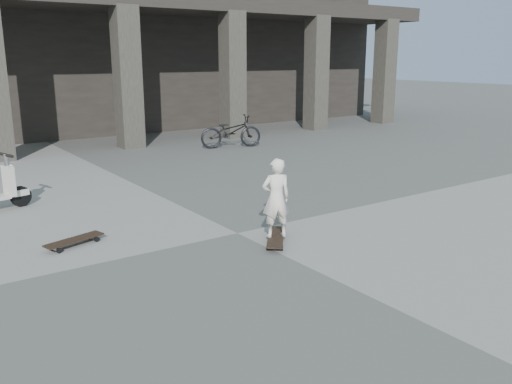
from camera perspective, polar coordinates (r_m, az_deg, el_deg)
ground at (r=8.26m, az=-1.96°, el=-4.36°), size 90.00×90.00×0.00m
colonnade at (r=20.79m, az=-23.88°, el=14.11°), size 28.00×8.82×6.00m
longboard at (r=7.84m, az=2.10°, el=-4.81°), size 0.78×0.88×0.10m
skateboard_spare at (r=8.12m, az=-18.59°, el=-4.87°), size 0.89×0.45×0.10m
child at (r=7.67m, az=2.14°, el=-0.63°), size 0.48×0.39×1.14m
bicycle at (r=15.94m, az=-2.67°, el=6.38°), size 1.90×1.13×0.94m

